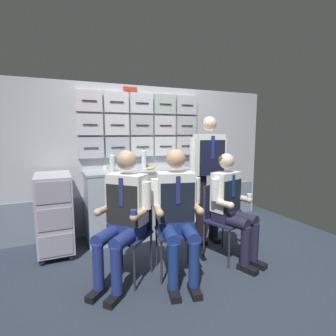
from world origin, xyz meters
TOP-DOWN VIEW (x-y plane):
  - ground at (0.00, 0.00)m, footprint 4.80×4.80m
  - galley_bulkhead at (-0.01, 1.37)m, footprint 4.20×0.14m
  - galley_counter at (-0.17, 1.09)m, footprint 1.53×0.53m
  - service_trolley at (-1.31, 0.95)m, footprint 0.40×0.65m
  - folding_chair_left at (-0.58, 0.12)m, footprint 0.57×0.57m
  - crew_member_left at (-0.69, 0.01)m, footprint 0.67×0.67m
  - folding_chair_center at (-0.14, 0.03)m, footprint 0.48×0.48m
  - crew_member_center at (-0.18, -0.13)m, footprint 0.53×0.69m
  - folding_chair_near_trolley at (0.50, 0.11)m, footprint 0.50×0.50m
  - crew_member_near_trolley at (0.55, -0.05)m, footprint 0.50×0.64m
  - crew_member_standing at (0.59, 0.51)m, footprint 0.53×0.30m
  - water_bottle_short at (-0.08, 1.21)m, footprint 0.07×0.07m
  - water_bottle_blue_cap at (-0.58, 1.02)m, footprint 0.07×0.07m
  - paper_cup_blue at (0.32, 1.06)m, footprint 0.06×0.06m
  - espresso_cup_small at (-0.41, 1.14)m, footprint 0.08×0.08m
  - coffee_cup_spare at (-0.63, 1.26)m, footprint 0.07×0.07m
  - snack_banana at (-0.05, 1.00)m, footprint 0.17×0.10m

SIDE VIEW (x-z plane):
  - ground at x=0.00m, z-range -0.04..0.00m
  - galley_counter at x=-0.17m, z-range 0.00..0.96m
  - service_trolley at x=-1.31m, z-range 0.03..1.01m
  - folding_chair_left at x=-0.58m, z-range 0.10..0.96m
  - folding_chair_center at x=-0.14m, z-range 0.10..0.96m
  - folding_chair_near_trolley at x=0.50m, z-range 0.10..0.96m
  - crew_member_near_trolley at x=0.55m, z-range 0.06..1.30m
  - crew_member_left at x=-0.69m, z-range 0.07..1.38m
  - crew_member_center at x=-0.18m, z-range 0.07..1.38m
  - snack_banana at x=-0.05m, z-range 0.96..1.00m
  - coffee_cup_spare at x=-0.63m, z-range 0.96..1.02m
  - paper_cup_blue at x=0.32m, z-range 0.96..1.02m
  - espresso_cup_small at x=-0.41m, z-range 0.96..1.02m
  - crew_member_standing at x=0.59m, z-range 0.16..1.84m
  - water_bottle_blue_cap at x=-0.58m, z-range 0.95..1.20m
  - water_bottle_short at x=-0.08m, z-range 0.95..1.24m
  - galley_bulkhead at x=-0.01m, z-range 0.03..2.18m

